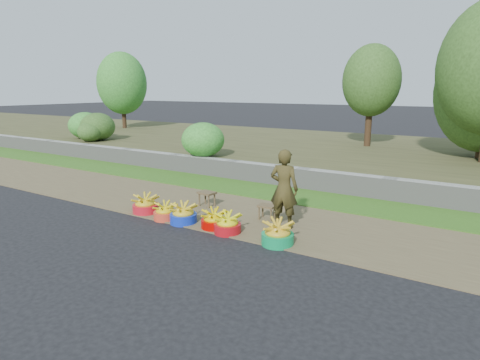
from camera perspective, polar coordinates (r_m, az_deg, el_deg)
The scene contains 14 objects.
ground_plane at distance 7.47m, azimuth -3.63°, elevation -7.75°, with size 120.00×120.00×0.00m, color black.
dirt_shoulder at distance 8.46m, azimuth 1.30°, elevation -5.16°, with size 80.00×2.50×0.02m, color brown.
grass_verge at distance 10.16m, azimuth 7.04°, elevation -2.09°, with size 80.00×1.50×0.04m, color #34641B.
retaining_wall at distance 10.86m, azimuth 8.97°, elevation 0.20°, with size 80.00×0.35×0.55m, color gray.
earth_bank at distance 15.42m, azimuth 16.13°, elevation 3.51°, with size 80.00×10.00×0.50m, color #454425.
basin_a at distance 8.88m, azimuth -13.30°, elevation -3.47°, with size 0.55×0.55×0.41m.
basin_b at distance 8.38m, azimuth -10.60°, elevation -4.49°, with size 0.47×0.47×0.35m.
basin_c at distance 8.10m, azimuth -8.07°, elevation -4.86°, with size 0.54×0.54×0.40m.
basin_d at distance 7.73m, azimuth -3.73°, elevation -5.72°, with size 0.50×0.50×0.37m.
basin_e at distance 7.48m, azimuth -1.80°, elevation -6.31°, with size 0.51×0.51×0.38m.
basin_f at distance 6.97m, azimuth 5.37°, elevation -7.68°, with size 0.56×0.56×0.42m.
stool_left at distance 9.10m, azimuth -4.74°, elevation -2.10°, with size 0.40×0.33×0.33m.
stool_right at distance 8.19m, azimuth 3.84°, elevation -3.97°, with size 0.36×0.29×0.30m.
vendor_woman at distance 7.63m, azimuth 6.28°, elevation -1.23°, with size 0.55×0.36×1.52m, color black.
Camera 1 is at (4.07, -5.68, 2.63)m, focal length 30.00 mm.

